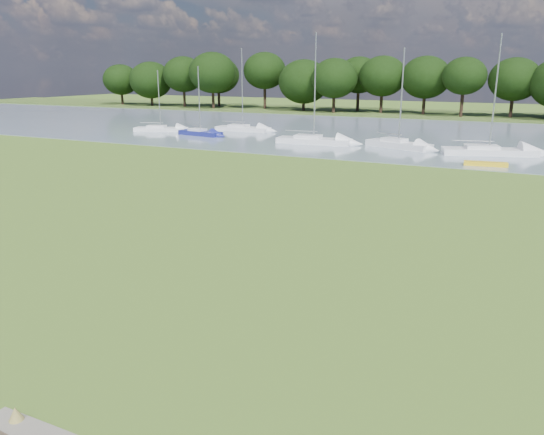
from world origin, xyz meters
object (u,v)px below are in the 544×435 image
at_px(sailboat_5, 488,149).
at_px(sailboat_7, 160,128).
at_px(kayak, 486,164).
at_px(sailboat_8, 313,138).
at_px(sailboat_3, 200,131).
at_px(sailboat_4, 242,127).
at_px(sailboat_1, 398,142).

xyz_separation_m(sailboat_5, sailboat_7, (-36.49, 2.47, -0.08)).
bearing_deg(sailboat_7, sailboat_5, -23.04).
bearing_deg(kayak, sailboat_8, 152.64).
relative_size(sailboat_5, sailboat_7, 1.41).
xyz_separation_m(sailboat_3, sailboat_5, (29.91, -0.98, 0.03)).
distance_m(kayak, sailboat_4, 30.99).
height_order(kayak, sailboat_4, sailboat_4).
bearing_deg(sailboat_1, sailboat_4, -174.41).
bearing_deg(kayak, sailboat_1, 133.13).
bearing_deg(kayak, sailboat_5, 85.95).
bearing_deg(sailboat_8, sailboat_3, 171.41).
bearing_deg(kayak, sailboat_3, 159.97).
height_order(sailboat_4, sailboat_5, sailboat_5).
distance_m(sailboat_1, sailboat_3, 21.99).
xyz_separation_m(sailboat_7, sailboat_8, (20.38, -2.38, 0.11)).
xyz_separation_m(sailboat_4, sailboat_5, (27.85, -6.94, 0.03)).
xyz_separation_m(sailboat_4, sailboat_8, (11.74, -6.85, 0.06)).
bearing_deg(sailboat_8, sailboat_5, -5.21).
height_order(sailboat_4, sailboat_8, sailboat_8).
bearing_deg(sailboat_1, sailboat_8, -152.00).
height_order(sailboat_5, sailboat_7, sailboat_5).
relative_size(sailboat_7, sailboat_8, 0.67).
bearing_deg(sailboat_4, kayak, -26.79).
bearing_deg(kayak, sailboat_7, 160.01).
bearing_deg(sailboat_3, sailboat_5, 8.25).
relative_size(sailboat_1, sailboat_7, 1.27).
relative_size(kayak, sailboat_4, 0.33).
height_order(sailboat_7, sailboat_8, sailboat_8).
relative_size(sailboat_3, sailboat_8, 0.72).
distance_m(kayak, sailboat_5, 6.01).
bearing_deg(sailboat_4, sailboat_3, -111.21).
height_order(sailboat_3, sailboat_5, sailboat_5).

